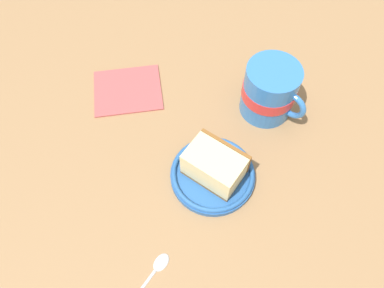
% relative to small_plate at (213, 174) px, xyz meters
% --- Properties ---
extents(ground_plane, '(1.39, 1.39, 0.03)m').
position_rel_small_plate_xyz_m(ground_plane, '(0.03, -0.03, -0.03)').
color(ground_plane, '#936D47').
extents(small_plate, '(0.14, 0.14, 0.02)m').
position_rel_small_plate_xyz_m(small_plate, '(0.00, 0.00, 0.00)').
color(small_plate, '#26599E').
rests_on(small_plate, ground_plane).
extents(cake_slice, '(0.11, 0.10, 0.06)m').
position_rel_small_plate_xyz_m(cake_slice, '(0.00, -0.00, 0.03)').
color(cake_slice, brown).
rests_on(cake_slice, small_plate).
extents(tea_mug, '(0.12, 0.10, 0.11)m').
position_rel_small_plate_xyz_m(tea_mug, '(0.09, -0.16, 0.04)').
color(tea_mug, '#3372BF').
rests_on(tea_mug, ground_plane).
extents(teaspoon, '(0.08, 0.13, 0.01)m').
position_rel_small_plate_xyz_m(teaspoon, '(-0.11, 0.16, -0.01)').
color(teaspoon, silver).
rests_on(teaspoon, ground_plane).
extents(folded_napkin, '(0.15, 0.16, 0.01)m').
position_rel_small_plate_xyz_m(folded_napkin, '(0.24, 0.07, -0.01)').
color(folded_napkin, '#B24C4C').
rests_on(folded_napkin, ground_plane).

